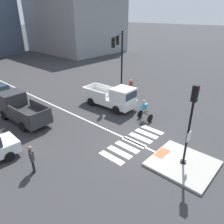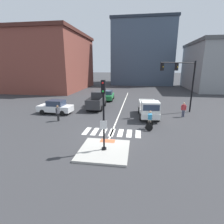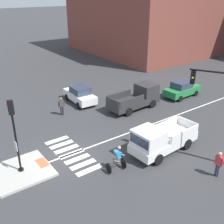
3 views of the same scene
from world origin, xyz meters
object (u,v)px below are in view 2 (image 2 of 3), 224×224
(pickup_truck_white_eastbound_mid, at_px, (149,109))
(car_green_westbound_distant, at_px, (108,95))
(signal_pole, at_px, (104,109))
(traffic_light_mast, at_px, (183,77))
(pickup_truck_charcoal_westbound_far, at_px, (97,101))
(pedestrian_waiting_far_side, at_px, (184,109))
(cyclist, at_px, (150,120))
(pedestrian_at_curb_left, at_px, (58,112))
(car_white_cross_left, at_px, (56,107))

(pickup_truck_white_eastbound_mid, bearing_deg, car_green_westbound_distant, 123.28)
(signal_pole, height_order, pickup_truck_white_eastbound_mid, signal_pole)
(signal_pole, xyz_separation_m, pickup_truck_white_eastbound_mid, (3.37, 8.41, -1.95))
(traffic_light_mast, bearing_deg, pickup_truck_white_eastbound_mid, -146.39)
(pickup_truck_charcoal_westbound_far, bearing_deg, pedestrian_waiting_far_side, -15.62)
(pickup_truck_charcoal_westbound_far, bearing_deg, cyclist, -48.08)
(pedestrian_at_curb_left, bearing_deg, car_green_westbound_distant, 75.35)
(pedestrian_at_curb_left, bearing_deg, pickup_truck_white_eastbound_mid, 15.36)
(signal_pole, relative_size, car_white_cross_left, 1.10)
(car_white_cross_left, bearing_deg, signal_pole, -48.33)
(car_white_cross_left, height_order, pickup_truck_white_eastbound_mid, pickup_truck_white_eastbound_mid)
(car_green_westbound_distant, distance_m, pickup_truck_charcoal_westbound_far, 5.61)
(signal_pole, relative_size, pedestrian_waiting_far_side, 2.76)
(car_white_cross_left, relative_size, pickup_truck_charcoal_westbound_far, 0.81)
(traffic_light_mast, bearing_deg, car_green_westbound_distant, 145.65)
(pickup_truck_white_eastbound_mid, relative_size, pedestrian_waiting_far_side, 3.11)
(traffic_light_mast, bearing_deg, signal_pole, -123.46)
(car_green_westbound_distant, relative_size, car_white_cross_left, 1.00)
(signal_pole, height_order, car_green_westbound_distant, signal_pole)
(car_green_westbound_distant, bearing_deg, car_white_cross_left, -117.30)
(pickup_truck_charcoal_westbound_far, height_order, cyclist, pickup_truck_charcoal_westbound_far)
(car_green_westbound_distant, distance_m, pedestrian_waiting_far_side, 13.27)
(pickup_truck_white_eastbound_mid, xyz_separation_m, pedestrian_waiting_far_side, (3.89, 0.95, 0.00))
(car_green_westbound_distant, height_order, cyclist, cyclist)
(car_white_cross_left, distance_m, pickup_truck_charcoal_westbound_far, 5.66)
(cyclist, bearing_deg, pickup_truck_charcoal_westbound_far, 131.92)
(pickup_truck_white_eastbound_mid, height_order, pedestrian_waiting_far_side, pickup_truck_white_eastbound_mid)
(car_white_cross_left, xyz_separation_m, pedestrian_waiting_far_side, (14.94, 0.73, 0.17))
(signal_pole, xyz_separation_m, car_white_cross_left, (-7.67, 8.62, -2.12))
(traffic_light_mast, height_order, pickup_truck_charcoal_westbound_far, traffic_light_mast)
(traffic_light_mast, relative_size, pickup_truck_charcoal_westbound_far, 1.20)
(car_green_westbound_distant, height_order, pedestrian_at_curb_left, pedestrian_at_curb_left)
(pickup_truck_charcoal_westbound_far, relative_size, cyclist, 3.07)
(car_white_cross_left, distance_m, cyclist, 11.56)
(traffic_light_mast, height_order, car_green_westbound_distant, traffic_light_mast)
(signal_pole, relative_size, traffic_light_mast, 0.74)
(traffic_light_mast, bearing_deg, pedestrian_at_curb_left, -158.76)
(signal_pole, distance_m, cyclist, 6.24)
(traffic_light_mast, height_order, cyclist, traffic_light_mast)
(traffic_light_mast, relative_size, car_white_cross_left, 1.48)
(pickup_truck_white_eastbound_mid, distance_m, pickup_truck_charcoal_westbound_far, 7.84)
(cyclist, distance_m, pedestrian_at_curb_left, 9.35)
(traffic_light_mast, distance_m, car_white_cross_left, 15.53)
(signal_pole, distance_m, pickup_truck_charcoal_westbound_far, 12.95)
(pickup_truck_charcoal_westbound_far, height_order, pedestrian_waiting_far_side, pickup_truck_charcoal_westbound_far)
(signal_pole, relative_size, cyclist, 2.75)
(pickup_truck_white_eastbound_mid, xyz_separation_m, cyclist, (-0.10, -3.51, -0.11))
(pickup_truck_white_eastbound_mid, relative_size, pedestrian_at_curb_left, 3.11)
(car_green_westbound_distant, relative_size, pickup_truck_white_eastbound_mid, 0.80)
(car_white_cross_left, distance_m, pedestrian_at_curb_left, 3.25)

